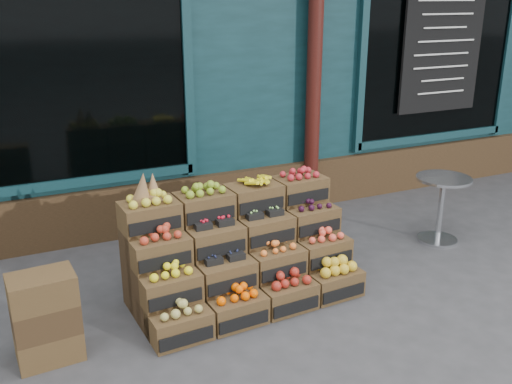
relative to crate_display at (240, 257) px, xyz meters
name	(u,v)px	position (x,y,z in m)	size (l,w,h in m)	color
ground	(309,301)	(0.51, -0.37, -0.38)	(60.00, 60.00, 0.00)	#39393B
shop_facade	(146,10)	(0.52, 4.74, 2.01)	(12.00, 6.24, 4.80)	#103136
crate_display	(240,257)	(0.00, 0.00, 0.00)	(2.03, 1.07, 1.24)	#4E381E
spare_crates	(46,318)	(-1.69, -0.29, -0.03)	(0.49, 0.35, 0.70)	#4E381E
bistro_table	(441,202)	(2.49, 0.18, 0.08)	(0.59, 0.59, 0.75)	silver
shopkeeper	(81,147)	(-0.96, 2.35, 0.57)	(0.70, 0.46, 1.91)	#1D6521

